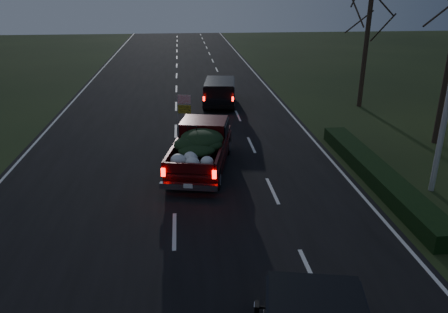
{
  "coord_description": "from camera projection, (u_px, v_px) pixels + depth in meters",
  "views": [
    {
      "loc": [
        0.38,
        -11.83,
        7.11
      ],
      "look_at": [
        1.83,
        2.87,
        1.3
      ],
      "focal_mm": 35.0,
      "sensor_mm": 36.0,
      "label": 1
    }
  ],
  "objects": [
    {
      "name": "hedge_row",
      "position": [
        377.0,
        174.0,
        16.91
      ],
      "size": [
        1.0,
        10.0,
        0.6
      ],
      "primitive_type": "cube",
      "color": "black",
      "rests_on": "ground"
    },
    {
      "name": "ground",
      "position": [
        174.0,
        231.0,
        13.53
      ],
      "size": [
        120.0,
        120.0,
        0.0
      ],
      "primitive_type": "plane",
      "color": "black",
      "rests_on": "ground"
    },
    {
      "name": "lead_suv",
      "position": [
        220.0,
        90.0,
        27.37
      ],
      "size": [
        2.42,
        4.69,
        1.29
      ],
      "rotation": [
        0.0,
        0.0,
        -0.13
      ],
      "color": "black",
      "rests_on": "ground"
    },
    {
      "name": "pickup_truck",
      "position": [
        201.0,
        145.0,
        17.82
      ],
      "size": [
        3.02,
        5.55,
        2.76
      ],
      "rotation": [
        0.0,
        0.0,
        -0.21
      ],
      "color": "#3C0809",
      "rests_on": "ground"
    },
    {
      "name": "bare_tree_far",
      "position": [
        369.0,
        20.0,
        25.63
      ],
      "size": [
        3.6,
        3.6,
        7.0
      ],
      "color": "black",
      "rests_on": "ground"
    },
    {
      "name": "road_asphalt",
      "position": [
        174.0,
        231.0,
        13.52
      ],
      "size": [
        14.0,
        120.0,
        0.02
      ],
      "primitive_type": "cube",
      "color": "black",
      "rests_on": "ground"
    }
  ]
}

